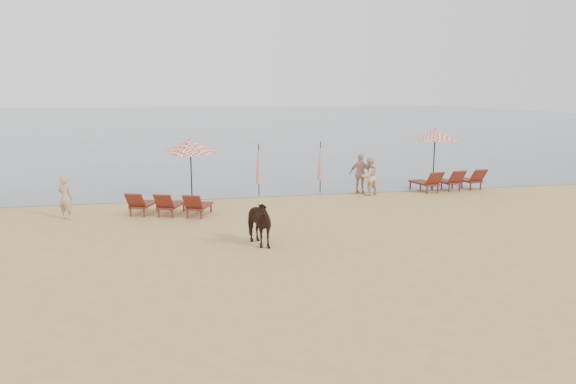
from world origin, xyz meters
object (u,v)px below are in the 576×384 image
object	(u,v)px
lounger_cluster_left	(169,204)
beachgoer_right_b	(361,174)
lounger_cluster_right	(449,180)
cow	(255,222)
beachgoer_left	(65,197)
umbrella_closed_left	(259,164)
beachgoer_right_a	(369,177)
umbrella_closed_right	(320,161)
umbrella_open_right	(435,134)
umbrella_open_left_b	(190,145)

from	to	relation	value
lounger_cluster_left	beachgoer_right_b	size ratio (longest dim) A/B	1.80
lounger_cluster_right	cow	distance (m)	12.15
beachgoer_left	beachgoer_right_b	xyz separation A→B (m)	(11.55, 2.45, 0.10)
umbrella_closed_left	beachgoer_right_a	size ratio (longest dim) A/B	1.36
beachgoer_right_b	beachgoer_right_a	bearing A→B (deg)	154.94
lounger_cluster_left	umbrella_closed_right	size ratio (longest dim) A/B	1.39
umbrella_closed_left	beachgoer_left	xyz separation A→B (m)	(-7.21, -2.97, -0.58)
umbrella_open_right	beachgoer_right_a	distance (m)	4.02
umbrella_open_left_b	beachgoer_right_a	xyz separation A→B (m)	(7.39, -0.30, -1.45)
lounger_cluster_left	beachgoer_right_a	world-z (taller)	beachgoer_right_a
lounger_cluster_right	umbrella_open_left_b	xyz separation A→B (m)	(-11.28, -0.06, 1.79)
umbrella_open_left_b	beachgoer_right_a	size ratio (longest dim) A/B	1.63
umbrella_closed_right	cow	world-z (taller)	umbrella_closed_right
lounger_cluster_left	beachgoer_right_a	xyz separation A→B (m)	(8.31, 2.24, 0.38)
lounger_cluster_left	cow	distance (m)	5.09
beachgoer_right_b	umbrella_open_right	bearing A→B (deg)	-132.90
lounger_cluster_left	beachgoer_left	distance (m)	3.49
lounger_cluster_left	umbrella_closed_left	xyz separation A→B (m)	(3.75, 3.18, 0.92)
umbrella_closed_right	cow	bearing A→B (deg)	-117.76
umbrella_open_left_b	lounger_cluster_left	bearing A→B (deg)	-98.55
umbrella_open_left_b	umbrella_closed_left	distance (m)	3.04
umbrella_open_left_b	umbrella_closed_left	xyz separation A→B (m)	(2.83, 0.63, -0.91)
umbrella_open_right	cow	world-z (taller)	umbrella_open_right
umbrella_closed_right	beachgoer_left	bearing A→B (deg)	-162.54
cow	umbrella_closed_left	bearing A→B (deg)	64.35
lounger_cluster_left	beachgoer_left	bearing A→B (deg)	-162.10
lounger_cluster_right	umbrella_open_right	bearing A→B (deg)	109.87
lounger_cluster_right	umbrella_open_left_b	bearing A→B (deg)	171.81
umbrella_open_left_b	beachgoer_left	xyz separation A→B (m)	(-4.38, -2.34, -1.49)
beachgoer_right_a	beachgoer_right_b	distance (m)	0.48
umbrella_open_right	umbrella_closed_right	size ratio (longest dim) A/B	1.22
umbrella_closed_left	umbrella_closed_right	xyz separation A→B (m)	(2.73, 0.16, 0.03)
lounger_cluster_right	umbrella_closed_left	bearing A→B (deg)	167.64
umbrella_closed_right	beachgoer_right_b	world-z (taller)	umbrella_closed_right
umbrella_open_right	beachgoer_left	bearing A→B (deg)	-173.49
umbrella_closed_right	beachgoer_right_b	size ratio (longest dim) A/B	1.30
lounger_cluster_left	beachgoer_right_b	xyz separation A→B (m)	(8.08, 2.66, 0.44)
umbrella_open_left_b	umbrella_open_right	size ratio (longest dim) A/B	0.96
umbrella_closed_right	beachgoer_right_a	world-z (taller)	umbrella_closed_right
umbrella_open_right	umbrella_closed_left	xyz separation A→B (m)	(-8.06, -0.16, -1.11)
lounger_cluster_right	umbrella_closed_right	bearing A→B (deg)	164.27
umbrella_open_right	beachgoer_right_b	size ratio (longest dim) A/B	1.58
umbrella_closed_right	beachgoer_left	world-z (taller)	umbrella_closed_right
lounger_cluster_left	umbrella_open_right	distance (m)	12.44
umbrella_open_left_b	umbrella_closed_left	world-z (taller)	umbrella_open_left_b
umbrella_open_right	beachgoer_right_a	world-z (taller)	umbrella_open_right
cow	umbrella_closed_right	bearing A→B (deg)	46.89
umbrella_closed_left	beachgoer_right_b	world-z (taller)	umbrella_closed_left
lounger_cluster_right	beachgoer_left	world-z (taller)	beachgoer_left
umbrella_closed_left	cow	bearing A→B (deg)	-100.30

